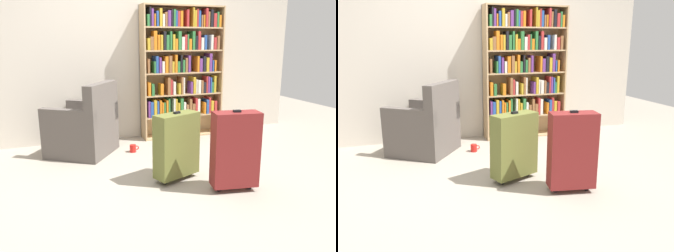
% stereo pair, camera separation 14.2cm
% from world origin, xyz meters
% --- Properties ---
extents(ground_plane, '(9.23, 9.23, 0.00)m').
position_xyz_m(ground_plane, '(0.00, 0.00, 0.00)').
color(ground_plane, '#9E9384').
extents(back_wall, '(5.27, 0.10, 2.60)m').
position_xyz_m(back_wall, '(0.00, 1.75, 1.30)').
color(back_wall, beige).
rests_on(back_wall, ground).
extents(bookshelf, '(1.19, 0.27, 1.86)m').
position_xyz_m(bookshelf, '(0.78, 1.55, 1.01)').
color(bookshelf, tan).
rests_on(bookshelf, ground).
extents(armchair, '(0.97, 0.97, 0.90)m').
position_xyz_m(armchair, '(-0.67, 1.16, 0.32)').
color(armchair, '#59514C').
rests_on(armchair, ground).
extents(mug, '(0.12, 0.08, 0.10)m').
position_xyz_m(mug, '(-0.10, 1.01, 0.05)').
color(mug, red).
rests_on(mug, ground).
extents(suitcase_dark_red, '(0.46, 0.26, 0.78)m').
position_xyz_m(suitcase_dark_red, '(0.53, -0.41, 0.40)').
color(suitcase_dark_red, maroon).
rests_on(suitcase_dark_red, ground).
extents(suitcase_olive, '(0.51, 0.34, 0.71)m').
position_xyz_m(suitcase_olive, '(0.11, -0.00, 0.37)').
color(suitcase_olive, brown).
rests_on(suitcase_olive, ground).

